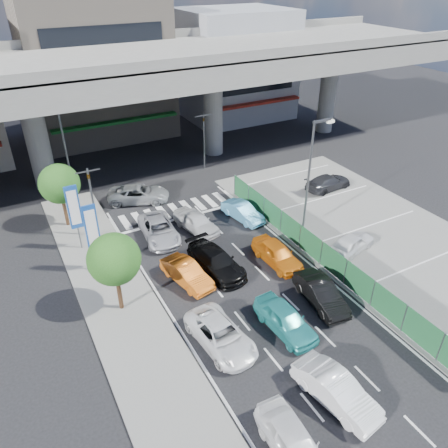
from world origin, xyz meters
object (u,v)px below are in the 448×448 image
sedan_white_mid_left (221,335)px  taxi_teal_mid (285,319)px  sedan_white_front_mid (196,222)px  parked_sedan_dgrey (328,182)px  signboard_far (74,209)px  van_white_back_left (294,444)px  sedan_black_mid (216,261)px  hatch_white_back_mid (336,390)px  taxi_orange_left (187,273)px  signboard_near (92,230)px  taxi_orange_right (277,254)px  parked_sedan_white (352,243)px  traffic_light_right (204,127)px  tree_near (114,259)px  street_lamp_left (67,145)px  tree_far (59,184)px  traffic_light_left (90,186)px  street_lamp_right (312,168)px  kei_truck_front_right (243,212)px  wagon_silver_front_left (159,230)px  hatch_black_mid_right (321,294)px  crossing_wagon_silver (139,194)px  traffic_cone (319,248)px

sedan_white_mid_left → taxi_teal_mid: (3.44, -0.67, 0.07)m
sedan_white_front_mid → parked_sedan_dgrey: bearing=-9.0°
signboard_far → parked_sedan_dgrey: size_ratio=1.10×
van_white_back_left → sedan_black_mid: same height
van_white_back_left → hatch_white_back_mid: bearing=22.6°
taxi_orange_left → sedan_white_front_mid: sedan_white_front_mid is taller
signboard_near → parked_sedan_dgrey: (19.88, 2.13, -2.39)m
taxi_orange_right → parked_sedan_white: 5.16m
traffic_light_right → tree_near: traffic_light_right is taller
street_lamp_left → van_white_back_left: (2.74, -25.31, -4.08)m
taxi_teal_mid → van_white_back_left: bearing=-125.6°
signboard_near → hatch_white_back_mid: size_ratio=1.12×
tree_far → taxi_orange_right: tree_far is taller
sedan_white_mid_left → traffic_light_left: bearing=97.2°
traffic_light_left → street_lamp_right: street_lamp_right is taller
sedan_white_mid_left → sedan_black_mid: bearing=59.5°
sedan_white_mid_left → kei_truck_front_right: (7.27, 10.20, -0.01)m
signboard_near → van_white_back_left: signboard_near is taller
wagon_silver_front_left → sedan_white_front_mid: (2.70, -0.30, 0.04)m
street_lamp_left → sedan_black_mid: (5.58, -13.36, -4.08)m
signboard_near → parked_sedan_dgrey: size_ratio=1.10×
hatch_black_mid_right → crossing_wagon_silver: size_ratio=0.85×
street_lamp_right → street_lamp_left: 18.06m
taxi_orange_right → traffic_cone: size_ratio=5.38×
sedan_white_front_mid → sedan_black_mid: bearing=-112.5°
van_white_back_left → signboard_near: bearing=106.0°
signboard_near → taxi_orange_left: size_ratio=1.21×
signboard_near → traffic_cone: signboard_near is taller
hatch_black_mid_right → parked_sedan_dgrey: 14.60m
parked_sedan_white → tree_near: bearing=68.3°
signboard_far → kei_truck_front_right: bearing=-8.4°
street_lamp_right → signboard_far: 15.69m
signboard_near → taxi_orange_left: bearing=-38.8°
van_white_back_left → taxi_teal_mid: same height
signboard_far → traffic_light_left: bearing=35.7°
street_lamp_right → wagon_silver_front_left: bearing=158.3°
kei_truck_front_right → crossing_wagon_silver: 8.64m
street_lamp_left → traffic_cone: 19.86m
street_lamp_left → parked_sedan_white: street_lamp_left is taller
traffic_light_left → taxi_orange_right: bearing=-42.5°
traffic_light_left → van_white_back_left: 19.75m
signboard_near → hatch_white_back_mid: 15.86m
street_lamp_left → traffic_light_right: bearing=4.8°
taxi_teal_mid → wagon_silver_front_left: taxi_teal_mid is taller
traffic_light_left → sedan_black_mid: 9.71m
traffic_light_right → street_lamp_right: street_lamp_right is taller
van_white_back_left → kei_truck_front_right: (7.48, 16.62, -0.08)m
hatch_white_back_mid → traffic_cone: 11.40m
hatch_white_back_mid → sedan_white_mid_left: size_ratio=0.93×
taxi_orange_left → crossing_wagon_silver: bearing=73.2°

